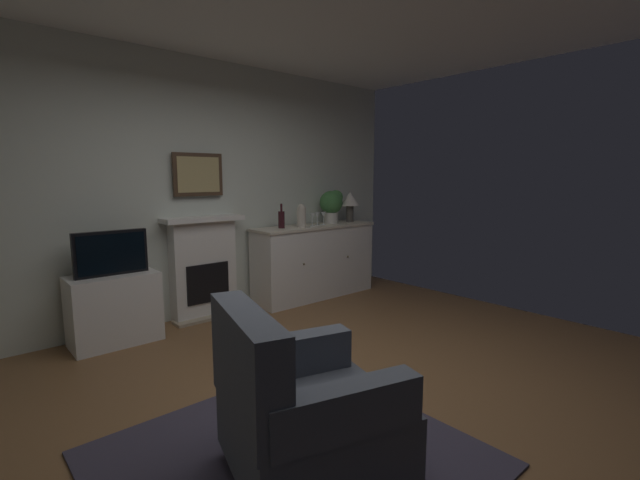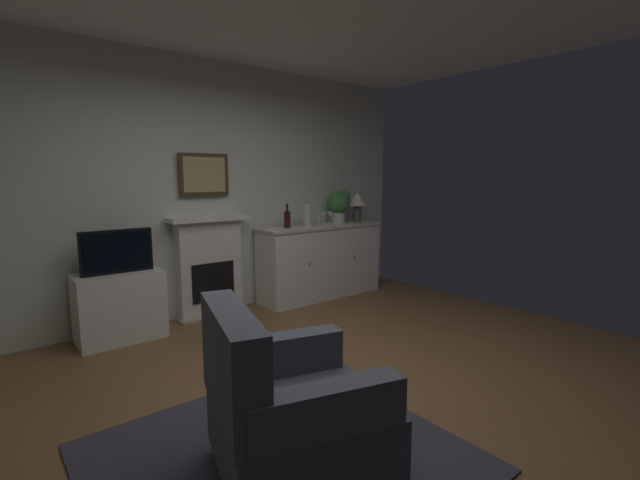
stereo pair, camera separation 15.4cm
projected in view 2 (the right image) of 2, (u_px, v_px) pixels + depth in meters
The scene contains 16 objects.
ground_plane at pixel (337, 400), 3.08m from camera, with size 5.80×4.74×0.10m, color brown.
wall_rear at pixel (195, 190), 4.68m from camera, with size 5.80×0.06×2.76m, color silver.
area_rug at pixel (280, 458), 2.35m from camera, with size 1.83×1.75×0.02m, color #383342.
fireplace_unit at pixel (209, 266), 4.74m from camera, with size 0.87×0.30×1.10m.
framed_picture at pixel (204, 175), 4.63m from camera, with size 0.55×0.04×0.45m.
sideboard_cabinet at pixel (321, 261), 5.50m from camera, with size 1.68×0.49×0.92m.
table_lamp at pixel (357, 201), 5.79m from camera, with size 0.26×0.26×0.40m.
wine_bottle at pixel (287, 219), 5.13m from camera, with size 0.08×0.08×0.29m.
wine_glass_left at pixel (319, 216), 5.32m from camera, with size 0.07×0.07×0.16m.
wine_glass_center at pixel (324, 216), 5.42m from camera, with size 0.07×0.07×0.16m.
wine_glass_right at pixel (330, 215), 5.49m from camera, with size 0.07×0.07×0.16m.
vase_decorative at pixel (308, 216), 5.23m from camera, with size 0.11×0.11×0.28m.
tv_cabinet at pixel (120, 306), 4.04m from camera, with size 0.75×0.42×0.64m.
tv_set at pixel (117, 252), 3.95m from camera, with size 0.62×0.07×0.40m.
potted_plant_small at pixel (339, 204), 5.65m from camera, with size 0.30×0.30×0.43m.
armchair at pixel (287, 410), 2.13m from camera, with size 0.98×0.95×0.92m.
Camera 2 is at (-1.91, -2.17, 1.52)m, focal length 24.38 mm.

